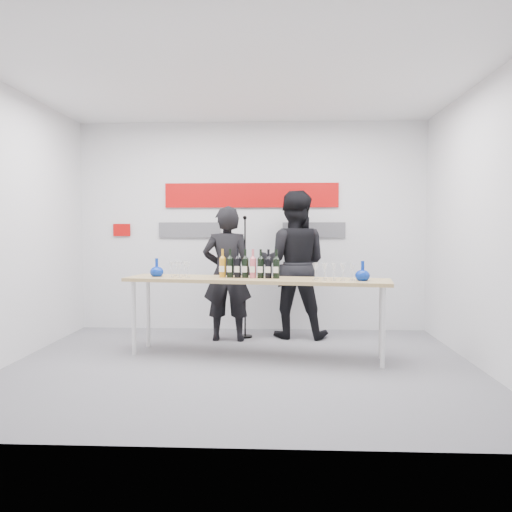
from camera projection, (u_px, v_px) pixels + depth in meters
The scene contains 12 objects.
ground at pixel (241, 366), 5.31m from camera, with size 5.00×5.00×0.00m, color slate.
back_wall at pixel (251, 227), 7.23m from camera, with size 5.00×0.04×3.00m, color silver.
signage at pixel (248, 205), 7.18m from camera, with size 3.38×0.02×0.79m.
tasting_table at pixel (256, 284), 5.67m from camera, with size 3.06×1.07×0.90m.
wine_bottles at pixel (249, 263), 5.70m from camera, with size 0.71×0.19×0.33m.
decanter_left at pixel (157, 267), 5.88m from camera, with size 0.16×0.16×0.21m, color #082BA1, non-canonical shape.
decanter_right at pixel (363, 271), 5.40m from camera, with size 0.16×0.16×0.21m, color #082BA1, non-canonical shape.
glasses_left at pixel (180, 269), 5.83m from camera, with size 0.26×0.25×0.18m.
glasses_right at pixel (334, 271), 5.48m from camera, with size 0.48×0.29×0.18m.
presenter_left at pixel (227, 274), 6.52m from camera, with size 0.64×0.42×1.76m, color black.
presenter_right at pixel (293, 264), 6.73m from camera, with size 0.96×0.75×1.97m, color black.
mic_stand at pixel (245, 301), 6.72m from camera, with size 0.19×0.19×1.64m.
Camera 1 is at (0.40, -5.23, 1.45)m, focal length 35.00 mm.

